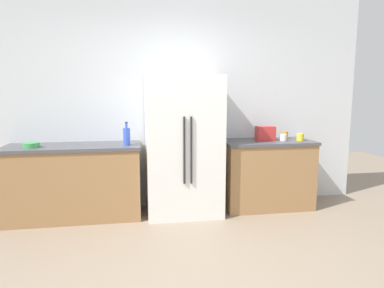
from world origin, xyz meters
The scene contains 11 objects.
ground_plane centered at (0.00, 0.00, 0.00)m, with size 10.50×10.50×0.00m, color gray.
kitchen_back_panel centered at (0.00, 2.01, 1.46)m, with size 5.25×0.10×2.91m, color silver.
counter_left centered at (-1.18, 1.66, 0.44)m, with size 1.57×0.62×0.89m.
counter_right centered at (1.24, 1.66, 0.44)m, with size 1.17×0.62×0.89m.
refrigerator centered at (0.14, 1.61, 0.85)m, with size 0.91×0.69×1.71m.
toaster centered at (1.21, 1.66, 0.98)m, with size 0.23×0.16×0.19m, color red.
bottle_a centered at (-0.55, 1.55, 1.00)m, with size 0.08×0.08×0.28m.
cup_a centered at (1.44, 1.61, 0.93)m, with size 0.09×0.09×0.08m, color white.
cup_b centered at (1.66, 1.57, 0.93)m, with size 0.09×0.09×0.09m, color yellow.
cup_c centered at (1.55, 1.80, 0.94)m, with size 0.08×0.08×0.10m, color orange.
bowl_a centered at (-1.61, 1.57, 0.91)m, with size 0.18×0.18×0.06m, color green.
Camera 1 is at (-0.47, -2.56, 1.51)m, focal length 32.45 mm.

